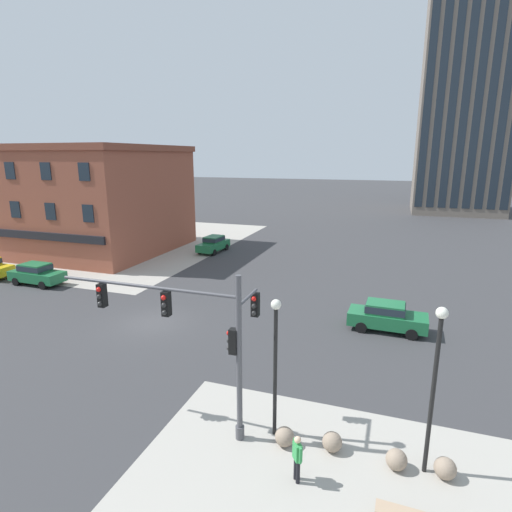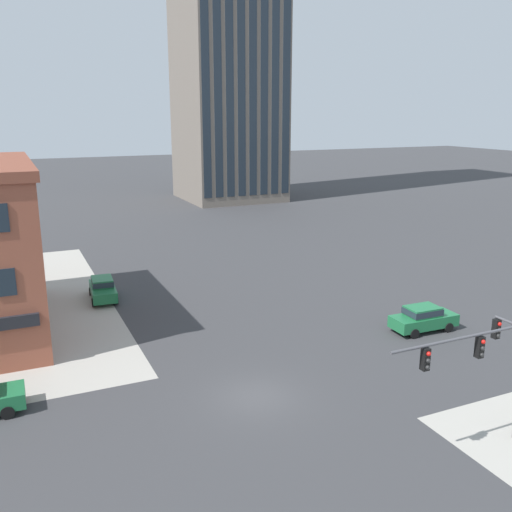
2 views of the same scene
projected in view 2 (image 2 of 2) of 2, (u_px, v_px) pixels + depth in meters
ground_plane at (257, 396)px, 28.37m from camera, size 320.00×320.00×0.00m
traffic_signal_main at (497, 361)px, 23.43m from camera, size 7.32×2.09×6.13m
car_main_northbound_far at (423, 318)px, 36.63m from camera, size 4.45×1.99×1.68m
car_cross_eastbound at (103, 288)px, 42.78m from camera, size 2.15×4.52×1.68m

